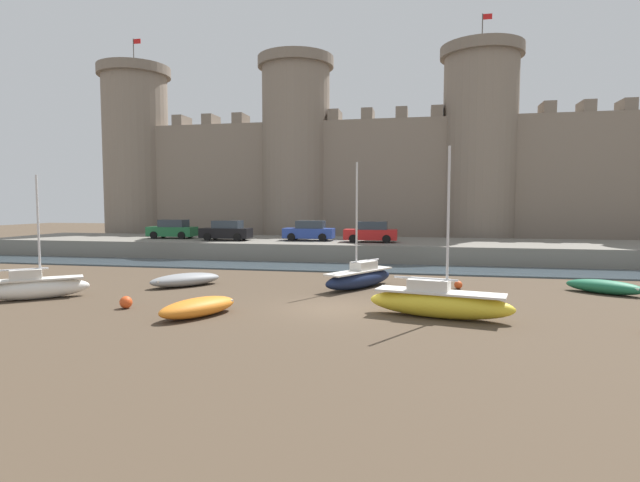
{
  "coord_description": "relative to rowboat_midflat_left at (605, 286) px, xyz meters",
  "views": [
    {
      "loc": [
        3.53,
        -20.19,
        4.37
      ],
      "look_at": [
        -1.39,
        4.3,
        2.5
      ],
      "focal_mm": 28.0,
      "sensor_mm": 36.0,
      "label": 1
    }
  ],
  "objects": [
    {
      "name": "ground_plane",
      "position": [
        -12.38,
        -6.07,
        -0.35
      ],
      "size": [
        160.0,
        160.0,
        0.0
      ],
      "primitive_type": "plane",
      "color": "#4C3D2D"
    },
    {
      "name": "water_channel",
      "position": [
        -12.38,
        6.92,
        -0.3
      ],
      "size": [
        80.0,
        4.5,
        0.1
      ],
      "primitive_type": "cube",
      "color": "#3D4C56",
      "rests_on": "ground"
    },
    {
      "name": "quay_road",
      "position": [
        -12.38,
        14.17,
        0.33
      ],
      "size": [
        65.65,
        10.0,
        1.37
      ],
      "primitive_type": "cube",
      "color": "slate",
      "rests_on": "ground"
    },
    {
      "name": "castle",
      "position": [
        -12.38,
        23.42,
        8.11
      ],
      "size": [
        61.26,
        7.61,
        21.97
      ],
      "color": "gray",
      "rests_on": "ground"
    },
    {
      "name": "rowboat_midflat_left",
      "position": [
        0.0,
        0.0,
        0.0
      ],
      "size": [
        3.54,
        2.82,
        0.67
      ],
      "color": "#1E6B47",
      "rests_on": "ground"
    },
    {
      "name": "rowboat_foreground_right",
      "position": [
        -17.24,
        -8.48,
        0.03
      ],
      "size": [
        2.74,
        3.64,
        0.73
      ],
      "color": "orange",
      "rests_on": "ground"
    },
    {
      "name": "sailboat_midflat_right",
      "position": [
        -11.88,
        -0.74,
        0.22
      ],
      "size": [
        3.65,
        5.06,
        6.47
      ],
      "color": "#141E3D",
      "rests_on": "ground"
    },
    {
      "name": "sailboat_near_channel_right",
      "position": [
        -8.11,
        -6.85,
        0.26
      ],
      "size": [
        5.66,
        2.48,
        6.53
      ],
      "color": "yellow",
      "rests_on": "ground"
    },
    {
      "name": "rowboat_midflat_centre",
      "position": [
        -21.02,
        -1.99,
        0.01
      ],
      "size": [
        3.51,
        3.73,
        0.69
      ],
      "color": "gray",
      "rests_on": "ground"
    },
    {
      "name": "sailboat_foreground_centre",
      "position": [
        -26.13,
        -6.69,
        0.23
      ],
      "size": [
        4.21,
        3.72,
        5.68
      ],
      "color": "silver",
      "rests_on": "ground"
    },
    {
      "name": "mooring_buoy_mid_mud",
      "position": [
        -6.85,
        -2.99,
        -0.16
      ],
      "size": [
        0.38,
        0.38,
        0.38
      ],
      "primitive_type": "sphere",
      "color": "orange",
      "rests_on": "ground"
    },
    {
      "name": "mooring_buoy_near_shore",
      "position": [
        -6.88,
        0.01,
        -0.14
      ],
      "size": [
        0.42,
        0.42,
        0.42
      ],
      "primitive_type": "sphere",
      "color": "#E04C1E",
      "rests_on": "ground"
    },
    {
      "name": "mooring_buoy_near_channel",
      "position": [
        -20.86,
        -7.69,
        -0.09
      ],
      "size": [
        0.52,
        0.52,
        0.52
      ],
      "primitive_type": "sphere",
      "color": "#E04C1E",
      "rests_on": "ground"
    },
    {
      "name": "car_quay_east",
      "position": [
        -24.44,
        12.26,
        1.8
      ],
      "size": [
        4.13,
        1.93,
        1.62
      ],
      "color": "black",
      "rests_on": "quay_road"
    },
    {
      "name": "car_quay_centre_east",
      "position": [
        -12.58,
        12.52,
        1.8
      ],
      "size": [
        4.13,
        1.93,
        1.62
      ],
      "color": "red",
      "rests_on": "quay_road"
    },
    {
      "name": "car_quay_west",
      "position": [
        -17.7,
        13.37,
        1.8
      ],
      "size": [
        4.13,
        1.93,
        1.62
      ],
      "color": "#263F99",
      "rests_on": "quay_road"
    },
    {
      "name": "car_quay_centre_west",
      "position": [
        -29.88,
        13.48,
        1.8
      ],
      "size": [
        4.13,
        1.93,
        1.62
      ],
      "color": "#1E6638",
      "rests_on": "quay_road"
    }
  ]
}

